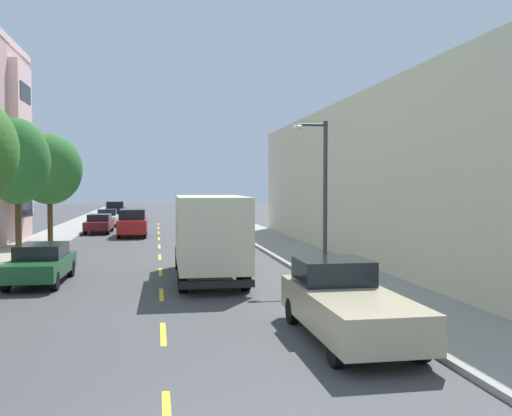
{
  "coord_description": "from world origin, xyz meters",
  "views": [
    {
      "loc": [
        -0.13,
        -6.71,
        3.56
      ],
      "look_at": [
        5.75,
        26.84,
        2.23
      ],
      "focal_mm": 39.83,
      "sensor_mm": 36.0,
      "label": 1
    }
  ],
  "objects_px": {
    "street_tree_third": "(17,162)",
    "delivery_box_truck": "(209,231)",
    "street_lamp": "(321,185)",
    "moving_red_sedan": "(133,223)",
    "street_tree_farthest": "(49,169)",
    "parked_hatchback_white": "(107,218)",
    "parked_pickup_champagne": "(346,303)",
    "parked_pickup_sky": "(204,215)",
    "parked_suv_black": "(115,210)",
    "parked_sedan_forest": "(41,263)",
    "parked_sedan_burgundy": "(99,223)"
  },
  "relations": [
    {
      "from": "parked_pickup_champagne",
      "to": "parked_sedan_burgundy",
      "type": "height_order",
      "value": "parked_pickup_champagne"
    },
    {
      "from": "delivery_box_truck",
      "to": "parked_hatchback_white",
      "type": "distance_m",
      "value": 30.62
    },
    {
      "from": "street_lamp",
      "to": "parked_pickup_sky",
      "type": "xyz_separation_m",
      "value": [
        -1.69,
        32.5,
        -2.75
      ]
    },
    {
      "from": "street_tree_third",
      "to": "parked_suv_black",
      "type": "relative_size",
      "value": 1.34
    },
    {
      "from": "parked_pickup_sky",
      "to": "street_tree_farthest",
      "type": "bearing_deg",
      "value": -121.09
    },
    {
      "from": "street_tree_third",
      "to": "delivery_box_truck",
      "type": "distance_m",
      "value": 10.6
    },
    {
      "from": "delivery_box_truck",
      "to": "parked_sedan_burgundy",
      "type": "relative_size",
      "value": 1.68
    },
    {
      "from": "parked_sedan_forest",
      "to": "parked_suv_black",
      "type": "bearing_deg",
      "value": 90.22
    },
    {
      "from": "street_lamp",
      "to": "parked_sedan_forest",
      "type": "distance_m",
      "value": 10.68
    },
    {
      "from": "moving_red_sedan",
      "to": "parked_sedan_forest",
      "type": "bearing_deg",
      "value": -97.51
    },
    {
      "from": "delivery_box_truck",
      "to": "parked_suv_black",
      "type": "xyz_separation_m",
      "value": [
        -6.26,
        40.33,
        -0.85
      ]
    },
    {
      "from": "street_lamp",
      "to": "moving_red_sedan",
      "type": "xyz_separation_m",
      "value": [
        -7.73,
        20.17,
        -2.59
      ]
    },
    {
      "from": "street_tree_farthest",
      "to": "parked_suv_black",
      "type": "relative_size",
      "value": 1.34
    },
    {
      "from": "street_tree_third",
      "to": "street_lamp",
      "type": "height_order",
      "value": "street_tree_third"
    },
    {
      "from": "parked_suv_black",
      "to": "parked_hatchback_white",
      "type": "bearing_deg",
      "value": -89.9
    },
    {
      "from": "parked_sedan_forest",
      "to": "parked_sedan_burgundy",
      "type": "xyz_separation_m",
      "value": [
        -0.11,
        22.48,
        0.0
      ]
    },
    {
      "from": "street_tree_third",
      "to": "parked_sedan_forest",
      "type": "relative_size",
      "value": 1.43
    },
    {
      "from": "street_tree_third",
      "to": "parked_pickup_champagne",
      "type": "xyz_separation_m",
      "value": [
        10.6,
        -14.92,
        -3.84
      ]
    },
    {
      "from": "street_tree_farthest",
      "to": "parked_sedan_burgundy",
      "type": "distance_m",
      "value": 9.75
    },
    {
      "from": "street_tree_third",
      "to": "parked_pickup_champagne",
      "type": "bearing_deg",
      "value": -54.61
    },
    {
      "from": "street_tree_farthest",
      "to": "street_lamp",
      "type": "height_order",
      "value": "street_tree_farthest"
    },
    {
      "from": "parked_pickup_champagne",
      "to": "parked_sedan_burgundy",
      "type": "distance_m",
      "value": 32.72
    },
    {
      "from": "parked_sedan_forest",
      "to": "street_tree_farthest",
      "type": "bearing_deg",
      "value": 98.67
    },
    {
      "from": "moving_red_sedan",
      "to": "parked_pickup_sky",
      "type": "bearing_deg",
      "value": 63.92
    },
    {
      "from": "street_tree_third",
      "to": "street_tree_farthest",
      "type": "distance_m",
      "value": 7.88
    },
    {
      "from": "parked_suv_black",
      "to": "parked_hatchback_white",
      "type": "height_order",
      "value": "parked_suv_black"
    },
    {
      "from": "street_tree_farthest",
      "to": "parked_pickup_sky",
      "type": "distance_m",
      "value": 20.93
    },
    {
      "from": "street_tree_farthest",
      "to": "parked_pickup_champagne",
      "type": "xyz_separation_m",
      "value": [
        10.6,
        -22.8,
        -3.72
      ]
    },
    {
      "from": "street_lamp",
      "to": "parked_pickup_champagne",
      "type": "relative_size",
      "value": 1.1
    },
    {
      "from": "street_tree_farthest",
      "to": "parked_pickup_sky",
      "type": "xyz_separation_m",
      "value": [
        10.63,
        17.63,
        -3.72
      ]
    },
    {
      "from": "street_lamp",
      "to": "moving_red_sedan",
      "type": "bearing_deg",
      "value": 110.96
    },
    {
      "from": "parked_sedan_burgundy",
      "to": "parked_sedan_forest",
      "type": "bearing_deg",
      "value": -89.72
    },
    {
      "from": "delivery_box_truck",
      "to": "parked_pickup_champagne",
      "type": "height_order",
      "value": "delivery_box_truck"
    },
    {
      "from": "delivery_box_truck",
      "to": "parked_hatchback_white",
      "type": "bearing_deg",
      "value": 101.77
    },
    {
      "from": "street_tree_third",
      "to": "street_tree_farthest",
      "type": "xyz_separation_m",
      "value": [
        0.0,
        7.88,
        -0.12
      ]
    },
    {
      "from": "street_tree_farthest",
      "to": "parked_hatchback_white",
      "type": "xyz_separation_m",
      "value": [
        1.95,
        15.98,
        -3.79
      ]
    },
    {
      "from": "street_lamp",
      "to": "moving_red_sedan",
      "type": "distance_m",
      "value": 21.75
    },
    {
      "from": "delivery_box_truck",
      "to": "street_lamp",
      "type": "bearing_deg",
      "value": -12.01
    },
    {
      "from": "parked_hatchback_white",
      "to": "street_tree_third",
      "type": "bearing_deg",
      "value": -94.68
    },
    {
      "from": "parked_hatchback_white",
      "to": "moving_red_sedan",
      "type": "bearing_deg",
      "value": -76.07
    },
    {
      "from": "street_lamp",
      "to": "parked_pickup_champagne",
      "type": "height_order",
      "value": "street_lamp"
    },
    {
      "from": "delivery_box_truck",
      "to": "parked_sedan_forest",
      "type": "bearing_deg",
      "value": 177.52
    },
    {
      "from": "street_tree_farthest",
      "to": "moving_red_sedan",
      "type": "distance_m",
      "value": 7.88
    },
    {
      "from": "parked_hatchback_white",
      "to": "parked_pickup_champagne",
      "type": "bearing_deg",
      "value": -77.43
    },
    {
      "from": "street_tree_third",
      "to": "parked_suv_black",
      "type": "distance_m",
      "value": 34.48
    },
    {
      "from": "street_tree_third",
      "to": "delivery_box_truck",
      "type": "bearing_deg",
      "value": -36.66
    },
    {
      "from": "parked_pickup_champagne",
      "to": "street_tree_farthest",
      "type": "bearing_deg",
      "value": 114.93
    },
    {
      "from": "street_lamp",
      "to": "parked_pickup_sky",
      "type": "height_order",
      "value": "street_lamp"
    },
    {
      "from": "parked_sedan_burgundy",
      "to": "moving_red_sedan",
      "type": "xyz_separation_m",
      "value": [
        2.62,
        -3.45,
        0.24
      ]
    },
    {
      "from": "parked_pickup_sky",
      "to": "street_tree_third",
      "type": "bearing_deg",
      "value": -112.62
    }
  ]
}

